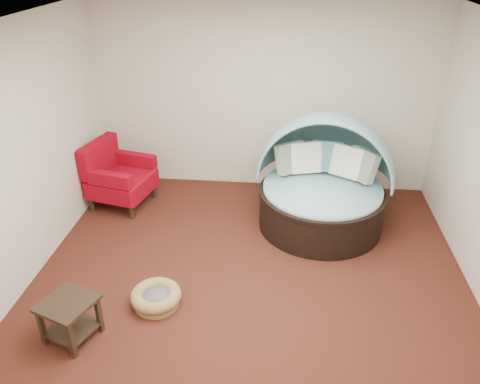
# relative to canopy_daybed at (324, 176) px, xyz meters

# --- Properties ---
(floor) EXTENTS (5.00, 5.00, 0.00)m
(floor) POSITION_rel_canopy_daybed_xyz_m (-0.87, -1.42, -0.71)
(floor) COLOR #482014
(floor) RESTS_ON ground
(wall_back) EXTENTS (5.00, 0.00, 5.00)m
(wall_back) POSITION_rel_canopy_daybed_xyz_m (-0.87, 1.08, 0.69)
(wall_back) COLOR beige
(wall_back) RESTS_ON floor
(wall_front) EXTENTS (5.00, 0.00, 5.00)m
(wall_front) POSITION_rel_canopy_daybed_xyz_m (-0.87, -3.92, 0.69)
(wall_front) COLOR beige
(wall_front) RESTS_ON floor
(wall_left) EXTENTS (0.00, 5.00, 5.00)m
(wall_left) POSITION_rel_canopy_daybed_xyz_m (-3.37, -1.42, 0.69)
(wall_left) COLOR beige
(wall_left) RESTS_ON floor
(ceiling) EXTENTS (5.00, 5.00, 0.00)m
(ceiling) POSITION_rel_canopy_daybed_xyz_m (-0.87, -1.42, 2.09)
(ceiling) COLOR white
(ceiling) RESTS_ON wall_back
(canopy_daybed) EXTENTS (1.94, 1.89, 1.53)m
(canopy_daybed) POSITION_rel_canopy_daybed_xyz_m (0.00, 0.00, 0.00)
(canopy_daybed) COLOR black
(canopy_daybed) RESTS_ON floor
(pet_basket) EXTENTS (0.56, 0.56, 0.19)m
(pet_basket) POSITION_rel_canopy_daybed_xyz_m (-1.83, -1.88, -0.61)
(pet_basket) COLOR brown
(pet_basket) RESTS_ON floor
(red_armchair) EXTENTS (0.98, 0.98, 0.96)m
(red_armchair) POSITION_rel_canopy_daybed_xyz_m (-2.93, 0.23, -0.27)
(red_armchair) COLOR black
(red_armchair) RESTS_ON floor
(side_table) EXTENTS (0.60, 0.60, 0.45)m
(side_table) POSITION_rel_canopy_daybed_xyz_m (-2.53, -2.42, -0.42)
(side_table) COLOR black
(side_table) RESTS_ON floor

